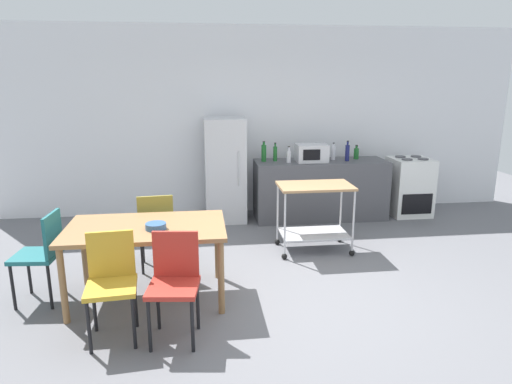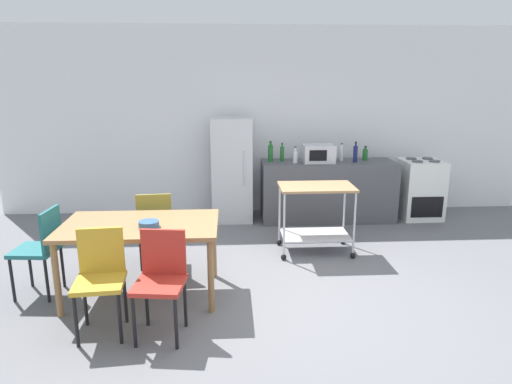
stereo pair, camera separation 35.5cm
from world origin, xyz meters
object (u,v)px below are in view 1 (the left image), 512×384
object	(u,v)px
chair_mustard	(111,279)
chair_teal	(42,251)
dining_table	(146,234)
bottle_hot_sauce	(289,156)
stove_oven	(409,186)
refrigerator	(225,170)
chair_red	(174,279)
bottle_soy_sauce	(347,152)
bottle_wine	(356,153)
bottle_sparkling_water	(275,153)
kitchen_cart	(315,206)
bottle_sesame_oil	(264,153)
fruit_bowl	(156,226)
bottle_olive_oil	(333,152)
chair_olive	(156,226)

from	to	relation	value
chair_mustard	chair_teal	distance (m)	1.05
dining_table	bottle_hot_sauce	distance (m)	2.96
stove_oven	refrigerator	xyz separation A→B (m)	(-2.90, 0.08, 0.32)
chair_red	bottle_soy_sauce	size ratio (longest dim) A/B	2.91
chair_teal	refrigerator	xyz separation A→B (m)	(1.89, 2.41, 0.26)
chair_mustard	bottle_wine	bearing A→B (deg)	39.62
chair_teal	refrigerator	bearing A→B (deg)	146.89
bottle_sparkling_water	bottle_soy_sauce	distance (m)	1.09
stove_oven	bottle_sparkling_water	world-z (taller)	bottle_sparkling_water
kitchen_cart	bottle_sesame_oil	distance (m)	1.52
bottle_sparkling_water	fruit_bowl	world-z (taller)	bottle_sparkling_water
bottle_olive_oil	chair_teal	bearing A→B (deg)	-146.13
stove_oven	kitchen_cart	bearing A→B (deg)	-144.44
bottle_sesame_oil	fruit_bowl	size ratio (longest dim) A/B	1.58
stove_oven	bottle_sparkling_water	bearing A→B (deg)	178.62
chair_teal	bottle_sesame_oil	size ratio (longest dim) A/B	2.93
dining_table	bottle_sesame_oil	size ratio (longest dim) A/B	4.94
dining_table	bottle_hot_sauce	bearing A→B (deg)	51.32
bottle_olive_oil	fruit_bowl	xyz separation A→B (m)	(-2.46, -2.56, -0.23)
chair_mustard	chair_red	size ratio (longest dim) A/B	1.00
dining_table	chair_olive	bearing A→B (deg)	87.71
chair_mustard	chair_teal	xyz separation A→B (m)	(-0.76, 0.72, 0.00)
bottle_sesame_oil	bottle_wine	bearing A→B (deg)	1.10
chair_teal	stove_oven	distance (m)	5.33
bottle_sesame_oil	bottle_hot_sauce	world-z (taller)	bottle_sesame_oil
bottle_olive_oil	bottle_wine	bearing A→B (deg)	3.46
chair_olive	bottle_sparkling_water	world-z (taller)	bottle_sparkling_water
chair_teal	bottle_hot_sauce	world-z (taller)	bottle_hot_sauce
chair_mustard	bottle_sesame_oil	distance (m)	3.57
chair_olive	stove_oven	world-z (taller)	stove_oven
chair_mustard	bottle_hot_sauce	distance (m)	3.63
chair_mustard	refrigerator	size ratio (longest dim) A/B	0.57
chair_red	dining_table	bearing A→B (deg)	119.13
chair_red	refrigerator	xyz separation A→B (m)	(0.61, 3.20, 0.26)
bottle_sparkling_water	bottle_soy_sauce	bearing A→B (deg)	-6.61
stove_oven	bottle_sparkling_water	size ratio (longest dim) A/B	3.32
bottle_sparkling_water	chair_red	bearing A→B (deg)	-113.34
bottle_hot_sauce	bottle_soy_sauce	distance (m)	0.90
chair_mustard	kitchen_cart	world-z (taller)	chair_mustard
chair_teal	bottle_wine	size ratio (longest dim) A/B	4.11
dining_table	bottle_wine	distance (m)	3.85
kitchen_cart	bottle_olive_oil	distance (m)	1.59
fruit_bowl	chair_mustard	bearing A→B (deg)	-121.07
chair_olive	bottle_sparkling_water	size ratio (longest dim) A/B	3.21
chair_mustard	chair_red	bearing A→B (deg)	-12.70
dining_table	kitchen_cart	distance (m)	2.20
chair_olive	kitchen_cart	world-z (taller)	chair_olive
dining_table	kitchen_cart	xyz separation A→B (m)	(1.93, 1.05, -0.10)
bottle_olive_oil	dining_table	bearing A→B (deg)	-136.33
dining_table	bottle_sparkling_water	world-z (taller)	bottle_sparkling_water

